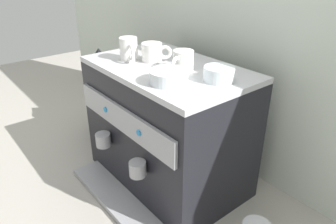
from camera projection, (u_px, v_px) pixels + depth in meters
name	position (u px, v px, depth m)	size (l,w,h in m)	color
ground_plane	(168.00, 176.00, 1.32)	(4.00, 4.00, 0.00)	#9E998E
tiled_backsplash_wall	(227.00, 44.00, 1.27)	(2.80, 0.03, 1.01)	silver
espresso_machine	(167.00, 127.00, 1.22)	(0.60, 0.49, 0.48)	black
ceramic_cup_0	(183.00, 61.00, 1.05)	(0.07, 0.10, 0.07)	white
ceramic_cup_1	(129.00, 49.00, 1.15)	(0.11, 0.07, 0.08)	white
ceramic_cup_2	(153.00, 52.00, 1.15)	(0.09, 0.10, 0.07)	white
ceramic_bowl_0	(168.00, 77.00, 0.96)	(0.12, 0.12, 0.04)	silver
ceramic_bowl_1	(219.00, 74.00, 0.97)	(0.10, 0.10, 0.04)	silver
coffee_grinder	(103.00, 94.00, 1.56)	(0.15, 0.15, 0.44)	#333338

